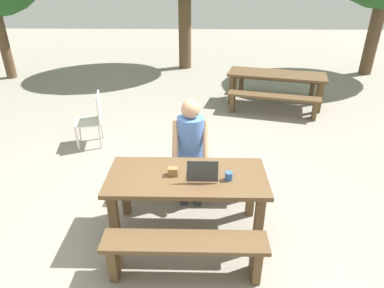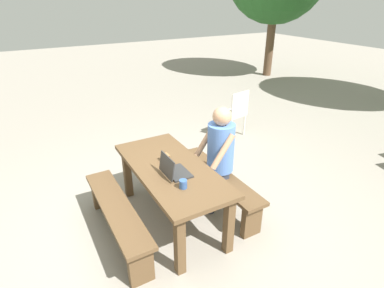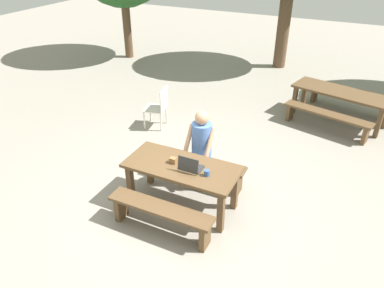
% 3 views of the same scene
% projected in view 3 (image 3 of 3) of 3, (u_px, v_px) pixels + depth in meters
% --- Properties ---
extents(ground_plane, '(30.00, 30.00, 0.00)m').
position_uv_depth(ground_plane, '(182.00, 204.00, 5.81)').
color(ground_plane, gray).
extents(picnic_table_front, '(1.72, 0.77, 0.74)m').
position_uv_depth(picnic_table_front, '(182.00, 172.00, 5.49)').
color(picnic_table_front, brown).
rests_on(picnic_table_front, ground).
extents(bench_near, '(1.57, 0.30, 0.45)m').
position_uv_depth(bench_near, '(161.00, 213.00, 5.12)').
color(bench_near, brown).
rests_on(bench_near, ground).
extents(bench_far, '(1.57, 0.30, 0.45)m').
position_uv_depth(bench_far, '(200.00, 166.00, 6.16)').
color(bench_far, brown).
rests_on(bench_far, ground).
extents(laptop, '(0.32, 0.27, 0.24)m').
position_uv_depth(laptop, '(190.00, 166.00, 5.31)').
color(laptop, '#2D2D2D').
rests_on(laptop, picnic_table_front).
extents(small_pouch, '(0.10, 0.08, 0.09)m').
position_uv_depth(small_pouch, '(173.00, 160.00, 5.47)').
color(small_pouch, olive).
rests_on(small_pouch, picnic_table_front).
extents(coffee_mug, '(0.08, 0.08, 0.09)m').
position_uv_depth(coffee_mug, '(207.00, 173.00, 5.19)').
color(coffee_mug, '#335693').
rests_on(coffee_mug, picnic_table_front).
extents(person_seated, '(0.44, 0.42, 1.35)m').
position_uv_depth(person_seated, '(201.00, 143.00, 5.89)').
color(person_seated, '#333847').
rests_on(person_seated, ground).
extents(plastic_chair, '(0.52, 0.52, 0.90)m').
position_uv_depth(plastic_chair, '(159.00, 107.00, 7.86)').
color(plastic_chair, silver).
rests_on(plastic_chair, ground).
extents(picnic_table_mid, '(2.19, 1.22, 0.71)m').
position_uv_depth(picnic_table_mid, '(341.00, 95.00, 8.06)').
color(picnic_table_mid, brown).
rests_on(picnic_table_mid, ground).
extents(bench_mid_south, '(1.89, 0.75, 0.42)m').
position_uv_depth(bench_mid_south, '(327.00, 117.00, 7.77)').
color(bench_mid_south, brown).
rests_on(bench_mid_south, ground).
extents(bench_mid_north, '(1.89, 0.75, 0.42)m').
position_uv_depth(bench_mid_north, '(349.00, 98.00, 8.65)').
color(bench_mid_north, brown).
rests_on(bench_mid_north, ground).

